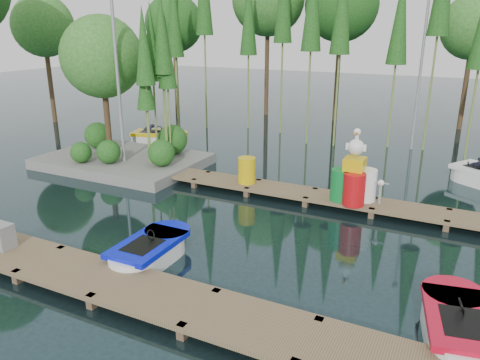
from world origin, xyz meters
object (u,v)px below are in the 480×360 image
at_px(boat_blue, 150,252).
at_px(boat_yellow_far, 157,137).
at_px(drum_cluster, 354,181).
at_px(island, 116,84).
at_px(yellow_barrel, 247,170).
at_px(utility_cabinet, 2,236).
at_px(boat_red, 459,328).

height_order(boat_blue, boat_yellow_far, boat_yellow_far).
bearing_deg(boat_yellow_far, drum_cluster, -19.85).
bearing_deg(drum_cluster, boat_blue, -123.41).
distance_m(island, boat_yellow_far, 4.49).
xyz_separation_m(boat_blue, yellow_barrel, (-0.10, 5.52, 0.50)).
xyz_separation_m(island, yellow_barrel, (6.05, -0.79, -2.44)).
relative_size(boat_blue, utility_cabinet, 4.20).
height_order(island, yellow_barrel, island).
bearing_deg(utility_cabinet, boat_red, 8.77).
relative_size(boat_red, yellow_barrel, 3.16).
bearing_deg(boat_yellow_far, yellow_barrel, -28.93).
xyz_separation_m(island, drum_cluster, (9.69, -0.95, -2.23)).
distance_m(yellow_barrel, drum_cluster, 3.65).
bearing_deg(boat_yellow_far, island, -75.72).
distance_m(boat_red, yellow_barrel, 8.77).
height_order(island, utility_cabinet, island).
bearing_deg(island, yellow_barrel, -7.44).
xyz_separation_m(boat_red, boat_yellow_far, (-13.58, 9.62, 0.04)).
bearing_deg(island, drum_cluster, -5.60).
distance_m(boat_red, utility_cabinet, 10.06).
distance_m(utility_cabinet, yellow_barrel, 7.66).
bearing_deg(boat_blue, drum_cluster, 56.02).
distance_m(boat_red, boat_yellow_far, 16.64).
height_order(boat_red, drum_cluster, drum_cluster).
relative_size(island, yellow_barrel, 7.68).
bearing_deg(utility_cabinet, yellow_barrel, 66.12).
bearing_deg(drum_cluster, boat_red, -58.89).
height_order(boat_blue, drum_cluster, drum_cluster).
bearing_deg(island, boat_yellow_far, 101.55).
height_order(boat_red, boat_yellow_far, boat_yellow_far).
xyz_separation_m(boat_blue, boat_red, (6.74, 0.06, 0.01)).
bearing_deg(boat_red, boat_yellow_far, 133.77).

